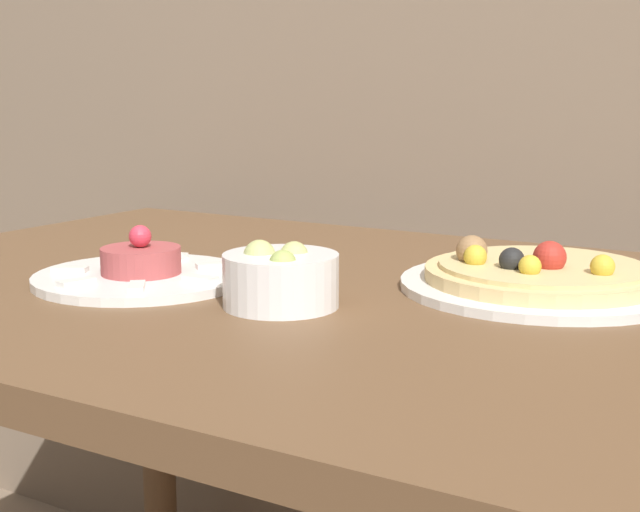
# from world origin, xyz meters

# --- Properties ---
(dining_table) EXTENTS (1.29, 0.81, 0.74)m
(dining_table) POSITION_xyz_m (0.00, 0.40, 0.64)
(dining_table) COLOR brown
(dining_table) RESTS_ON ground_plane
(pizza_plate) EXTENTS (0.31, 0.31, 0.06)m
(pizza_plate) POSITION_xyz_m (0.18, 0.51, 0.75)
(pizza_plate) COLOR white
(pizza_plate) RESTS_ON dining_table
(tartare_plate) EXTENTS (0.24, 0.24, 0.07)m
(tartare_plate) POSITION_xyz_m (-0.22, 0.32, 0.75)
(tartare_plate) COLOR white
(tartare_plate) RESTS_ON dining_table
(small_bowl) EXTENTS (0.12, 0.12, 0.07)m
(small_bowl) POSITION_xyz_m (-0.03, 0.31, 0.77)
(small_bowl) COLOR white
(small_bowl) RESTS_ON dining_table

